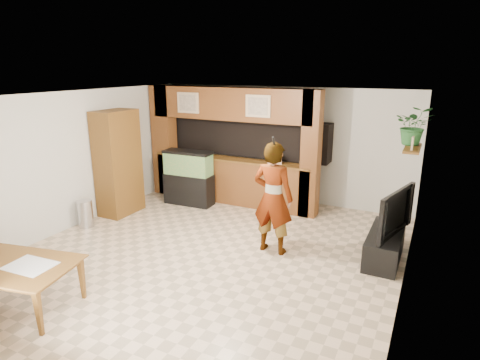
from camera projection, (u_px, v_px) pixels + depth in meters
The scene contains 20 objects.
floor at pixel (211, 253), 6.78m from camera, with size 6.50×6.50×0.00m, color #D1B291.
ceiling at pixel (207, 96), 6.06m from camera, with size 6.50×6.50×0.00m, color white.
wall_back at pixel (281, 144), 9.22m from camera, with size 6.00×6.00×0.00m, color beige.
wall_left at pixel (74, 160), 7.70m from camera, with size 6.50×6.50×0.00m, color beige.
wall_right at pixel (410, 207), 5.14m from camera, with size 6.50×6.50×0.00m, color beige.
partition at pixel (232, 145), 9.09m from camera, with size 4.20×0.99×2.60m.
wall_clock at pixel (111, 122), 8.38m from camera, with size 0.05×0.25×0.25m.
wall_shelf at pixel (413, 148), 6.77m from camera, with size 0.25×0.90×0.04m, color brown.
pantry_cabinet at pixel (118, 163), 8.35m from camera, with size 0.55×0.89×2.18m, color brown.
trash_can at pixel (85, 214), 7.81m from camera, with size 0.29×0.29×0.54m, color #B2B2B7.
aquarium at pixel (189, 178), 9.02m from camera, with size 1.11×0.42×1.23m.
tv_stand at pixel (385, 245), 6.52m from camera, with size 0.51×1.38×0.46m, color black.
television at pixel (389, 211), 6.36m from camera, with size 1.27×0.17×0.73m, color black.
photo_frame at pixel (412, 143), 6.53m from camera, with size 0.03×0.16×0.21m, color tan.
potted_plant at pixel (414, 126), 6.87m from camera, with size 0.60×0.52×0.67m, color #245B29.
person at pixel (273, 198), 6.59m from camera, with size 0.69×0.45×1.89m, color tan.
microphone at pixel (274, 141), 6.16m from camera, with size 0.03×0.03×0.15m, color black.
dining_table at pixel (7, 286), 5.15m from camera, with size 1.77×0.98×0.62m, color brown.
newspaper_a at pixel (30, 266), 5.03m from camera, with size 0.58×0.42×0.01m, color silver.
counter_box at pixel (275, 159), 8.50m from camera, with size 0.30×0.20×0.20m, color tan.
Camera 1 is at (3.19, -5.31, 3.05)m, focal length 30.00 mm.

